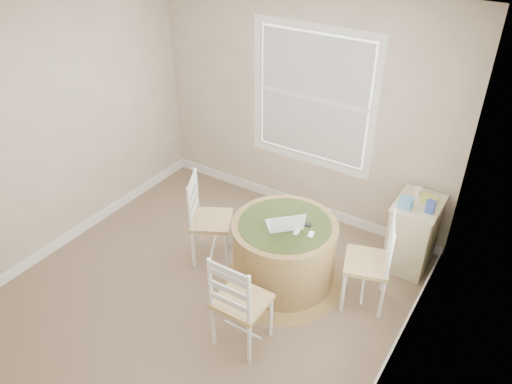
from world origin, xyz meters
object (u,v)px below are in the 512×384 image
Objects in this scene: chair_right at (367,262)px; laptop at (285,225)px; chair_left at (211,220)px; corner_chest at (413,234)px; chair_near at (242,300)px; round_table at (284,251)px.

laptop is (-0.74, -0.23, 0.27)m from chair_right.
chair_left is at bearing -43.66° from laptop.
chair_left reaches higher than corner_chest.
laptop is at bearing -117.11° from chair_left.
chair_near is at bearing -52.62° from chair_right.
chair_near is 1.00× the size of chair_right.
laptop is (0.02, -0.04, 0.36)m from round_table.
laptop is at bearing -133.73° from corner_chest.
chair_left is 1.00× the size of chair_near.
chair_left is 1.00× the size of chair_right.
corner_chest is (1.78, 1.01, -0.09)m from chair_left.
round_table is 1.55× the size of corner_chest.
chair_left reaches higher than laptop.
chair_left is at bearing 170.61° from round_table.
corner_chest is (0.89, 1.78, -0.09)m from chair_near.
corner_chest is at bearing -117.02° from chair_near.
chair_left is (-0.83, -0.06, 0.08)m from round_table.
chair_left is 1.61m from chair_right.
round_table is 0.84m from chair_near.
chair_near is (0.90, -0.77, 0.00)m from chair_left.
round_table is 1.25× the size of chair_right.
chair_near reaches higher than laptop.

